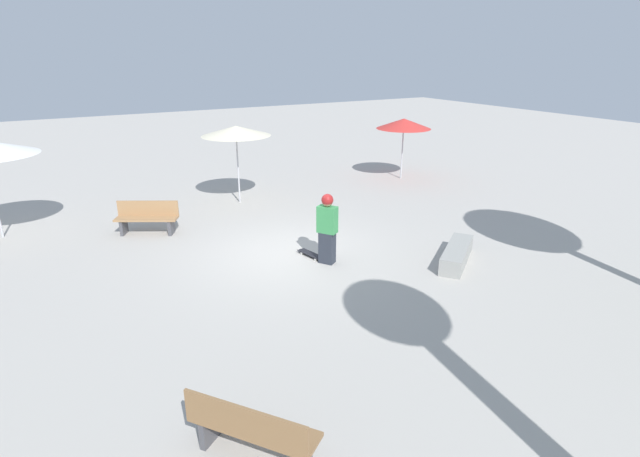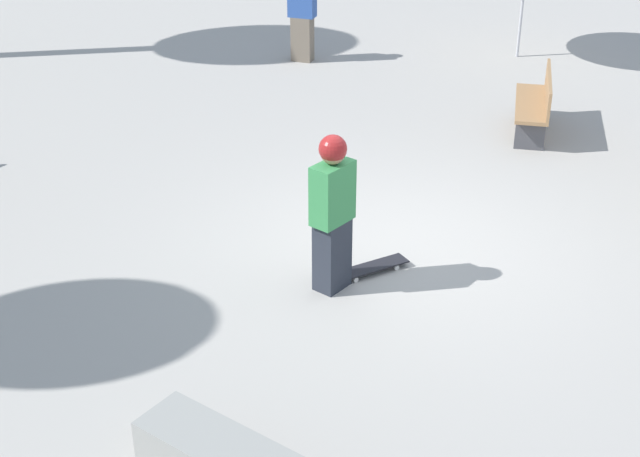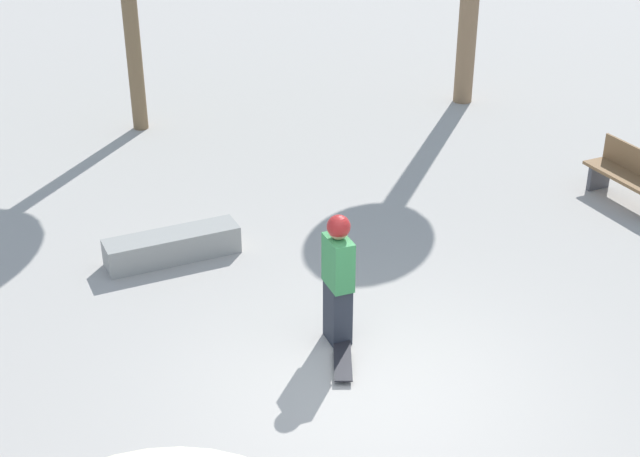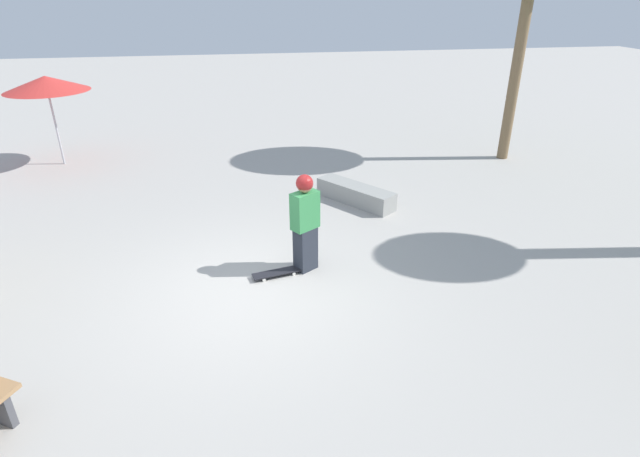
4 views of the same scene
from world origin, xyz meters
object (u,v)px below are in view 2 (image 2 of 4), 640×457
at_px(skateboard, 372,267).
at_px(bench_near, 536,104).
at_px(skater_main, 332,208).
at_px(bystander_watching, 302,13).

xyz_separation_m(skateboard, bench_near, (3.53, 2.98, 0.37)).
bearing_deg(skater_main, bystander_watching, 42.61).
height_order(skateboard, bystander_watching, bystander_watching).
relative_size(skateboard, bystander_watching, 0.50).
distance_m(skateboard, bystander_watching, 7.42).
bearing_deg(bench_near, bystander_watching, 55.96).
height_order(skater_main, skateboard, skater_main).
bearing_deg(bystander_watching, bench_near, -26.87).
xyz_separation_m(skater_main, skateboard, (0.48, 0.15, -0.82)).
xyz_separation_m(skater_main, bench_near, (4.01, 3.13, -0.45)).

